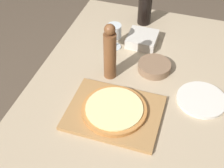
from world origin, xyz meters
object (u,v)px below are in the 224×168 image
at_px(pepper_mill, 110,53).
at_px(wine_bottle, 145,0).
at_px(pizza, 114,109).
at_px(wine_glass, 114,32).
at_px(small_bowl, 154,67).

bearing_deg(pepper_mill, wine_bottle, 84.61).
height_order(pizza, wine_bottle, wine_bottle).
height_order(pizza, wine_glass, wine_glass).
distance_m(wine_bottle, pepper_mill, 0.50).
xyz_separation_m(pizza, small_bowl, (0.10, 0.33, -0.01)).
distance_m(pizza, wine_bottle, 0.73).
bearing_deg(small_bowl, pepper_mill, -151.76).
bearing_deg(small_bowl, pizza, -107.06).
bearing_deg(wine_glass, wine_bottle, 71.15).
bearing_deg(wine_bottle, pizza, -86.41).
xyz_separation_m(wine_bottle, wine_glass, (-0.09, -0.28, -0.05)).
relative_size(wine_bottle, pepper_mill, 1.23).
xyz_separation_m(pizza, wine_bottle, (-0.05, 0.72, 0.12)).
relative_size(pepper_mill, small_bowl, 1.81).
relative_size(pizza, pepper_mill, 0.95).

